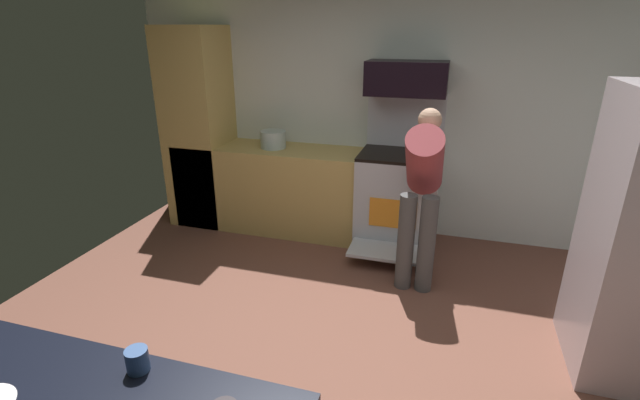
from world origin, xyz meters
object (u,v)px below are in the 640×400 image
oven_range (398,196)px  mug_tea (137,360)px  person_cook (422,186)px  stock_pot (273,139)px  microwave (407,78)px

oven_range → mug_tea: 3.23m
person_cook → stock_pot: size_ratio=5.48×
oven_range → person_cook: size_ratio=1.02×
oven_range → person_cook: (0.26, -0.66, 0.36)m
microwave → oven_range: bearing=-90.0°
oven_range → stock_pot: (-1.32, 0.01, 0.48)m
person_cook → oven_range: bearing=111.7°
mug_tea → stock_pot: bearing=103.4°
microwave → mug_tea: 3.36m
microwave → person_cook: (0.26, -0.76, -0.77)m
microwave → stock_pot: bearing=-176.5°
microwave → stock_pot: (-1.32, -0.08, -0.65)m
oven_range → stock_pot: size_ratio=5.60×
microwave → person_cook: 1.11m
oven_range → stock_pot: 1.41m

